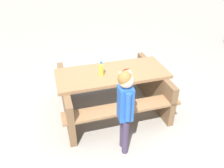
% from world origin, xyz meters
% --- Properties ---
extents(ground_plane, '(30.00, 30.00, 0.00)m').
position_xyz_m(ground_plane, '(0.00, 0.00, 0.00)').
color(ground_plane, gray).
rests_on(ground_plane, ground).
extents(picnic_table, '(2.06, 1.75, 0.75)m').
position_xyz_m(picnic_table, '(0.00, 0.00, 0.44)').
color(picnic_table, olive).
rests_on(picnic_table, ground).
extents(soda_bottle, '(0.07, 0.07, 0.23)m').
position_xyz_m(soda_bottle, '(-0.19, -0.01, 0.86)').
color(soda_bottle, yellow).
rests_on(soda_bottle, picnic_table).
extents(hotdog_tray, '(0.19, 0.12, 0.08)m').
position_xyz_m(hotdog_tray, '(0.17, -0.15, 0.78)').
color(hotdog_tray, white).
rests_on(hotdog_tray, picnic_table).
extents(child_in_coat, '(0.22, 0.30, 1.26)m').
position_xyz_m(child_in_coat, '(-0.29, -0.89, 0.80)').
color(child_in_coat, '#3F334C').
rests_on(child_in_coat, ground).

